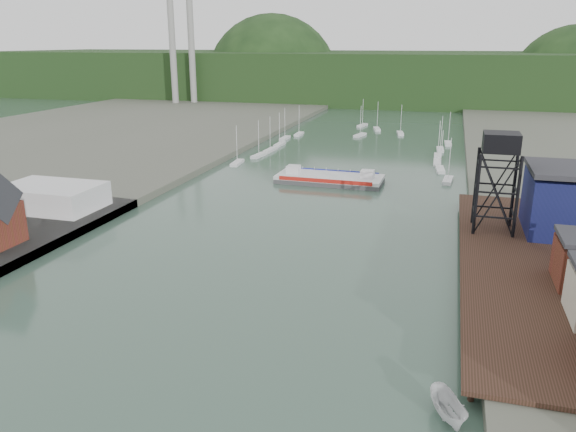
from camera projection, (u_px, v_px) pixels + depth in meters
The scene contains 9 objects.
ground at pixel (104, 421), 49.18m from camera, with size 600.00×600.00×0.00m, color #304B3C.
east_pier at pixel (511, 260), 80.06m from camera, with size 14.00×70.00×2.45m.
white_shed at pixel (52, 197), 105.57m from camera, with size 18.00×12.00×4.50m, color silver.
lift_tower at pixel (501, 148), 88.42m from camera, with size 6.50×6.50×16.00m.
marina_sailboats at pixel (359, 146), 176.03m from camera, with size 57.71×92.65×0.90m.
smokestacks at pixel (182, 45), 281.61m from camera, with size 11.20×8.20×60.00m.
distant_hills at pixel (398, 80), 323.50m from camera, with size 500.00×120.00×80.00m.
chain_ferry at pixel (330, 178), 131.71m from camera, with size 24.81×10.51×3.55m.
motorboat at pixel (448, 409), 48.93m from camera, with size 2.21×5.88×2.27m, color silver.
Camera 1 is at (27.12, -35.46, 31.78)m, focal length 35.00 mm.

